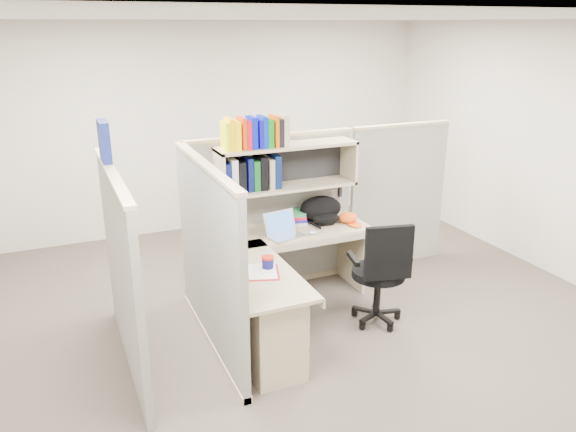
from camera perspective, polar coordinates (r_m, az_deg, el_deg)
name	(u,v)px	position (r m, az deg, el deg)	size (l,w,h in m)	color
ground	(307,324)	(5.34, 1.91, -10.87)	(6.00, 6.00, 0.00)	#342E28
room_shell	(309,154)	(4.75, 2.13, 6.33)	(6.00, 6.00, 6.00)	beige
cubicle	(251,223)	(5.22, -3.75, -0.67)	(3.79, 1.84, 1.95)	slate
desk	(278,303)	(4.76, -1.06, -8.83)	(1.74, 1.75, 0.73)	gray
laptop	(286,225)	(5.30, -0.20, -0.96)	(0.33, 0.33, 0.24)	silver
backpack	(323,210)	(5.71, 3.60, 0.60)	(0.44, 0.34, 0.26)	black
orange_cap	(348,218)	(5.75, 6.11, -0.17)	(0.19, 0.22, 0.11)	#E34F13
snack_canister	(268,262)	(4.67, -2.07, -4.69)	(0.10, 0.10, 0.10)	#0F0F57
tissue_box	(234,275)	(4.35, -5.55, -6.00)	(0.13, 0.13, 0.20)	#9E8359
mouse	(313,233)	(5.42, 2.55, -1.69)	(0.09, 0.06, 0.03)	#8FA5CA
paper_cup	(269,221)	(5.64, -1.98, -0.48)	(0.07, 0.07, 0.10)	silver
book_stack	(297,216)	(5.73, 0.90, -0.05)	(0.18, 0.25, 0.12)	gray
loose_paper	(263,271)	(4.63, -2.61, -5.63)	(0.23, 0.31, 0.00)	white
task_chair	(379,288)	(5.24, 9.25, -7.27)	(0.58, 0.54, 1.03)	black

